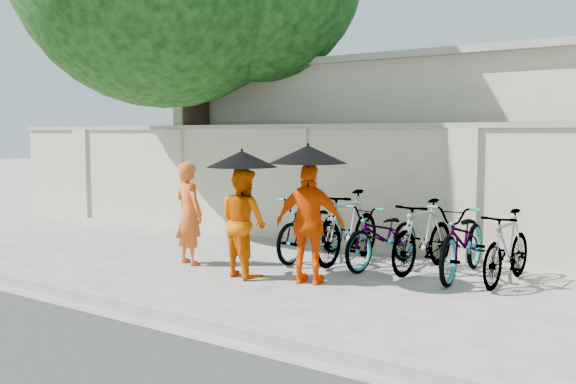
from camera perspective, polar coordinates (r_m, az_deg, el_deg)
The scene contains 15 objects.
ground at distance 8.45m, azimuth -5.29°, elevation -7.92°, with size 80.00×80.00×0.00m, color #A9A9A9.
kerb at distance 7.27m, azimuth -14.15°, elevation -9.76°, with size 40.00×0.16×0.12m, color gray.
compound_wall at distance 10.45m, azimuth 10.41°, elevation 0.10°, with size 20.00×0.30×2.00m, color beige.
building_behind at distance 13.67m, azimuth 21.01°, elevation 3.55°, with size 14.00×6.00×3.20m, color beige.
monk_left at distance 9.50m, azimuth -8.79°, elevation -1.90°, with size 0.55×0.36×1.50m, color #E1591E.
monk_center at distance 8.61m, azimuth -4.00°, elevation -2.69°, with size 0.72×0.56×1.47m, color #E05900.
parasol_center at distance 8.44m, azimuth -4.12°, elevation 2.94°, with size 0.94×0.94×0.86m.
monk_right at distance 8.17m, azimuth 1.96°, elevation -2.84°, with size 0.91×0.38×1.55m, color #EC4201.
parasol_right at distance 8.02m, azimuth 1.79°, elevation 3.36°, with size 0.99×0.99×0.90m.
bike_0 at distance 9.84m, azimuth 2.22°, elevation -3.17°, with size 0.64×1.84×0.97m, color #9594A5.
bike_1 at distance 9.58m, azimuth 5.34°, elevation -3.09°, with size 0.51×1.79×1.08m, color #9594A5.
bike_2 at distance 9.31m, azimuth 8.47°, elevation -3.84°, with size 0.61×1.75×0.92m, color #9594A5.
bike_3 at distance 9.11m, azimuth 11.92°, elevation -3.84°, with size 0.47×1.67×1.00m, color #9594A5.
bike_4 at distance 8.87m, azimuth 15.34°, elevation -4.15°, with size 0.67×1.92×1.01m, color #9594A5.
bike_5 at distance 8.65m, azimuth 18.88°, elevation -4.69°, with size 0.44×1.57×0.95m, color #9594A5.
Camera 1 is at (5.35, -6.25, 1.92)m, focal length 40.00 mm.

